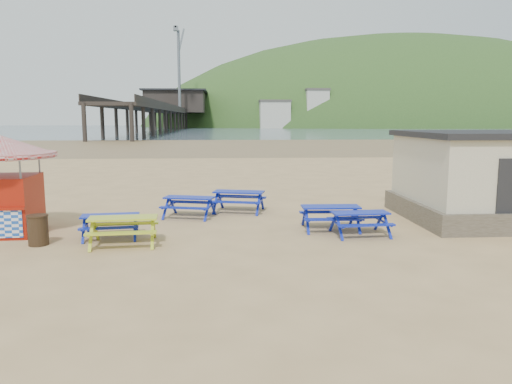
{
  "coord_description": "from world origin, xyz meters",
  "views": [
    {
      "loc": [
        0.2,
        -16.08,
        3.59
      ],
      "look_at": [
        1.36,
        1.5,
        1.0
      ],
      "focal_mm": 35.0,
      "sensor_mm": 36.0,
      "label": 1
    }
  ],
  "objects": [
    {
      "name": "picnic_table_yellow",
      "position": [
        -2.68,
        -1.86,
        0.41
      ],
      "size": [
        2.05,
        1.71,
        0.81
      ],
      "rotation": [
        0.0,
        0.0,
        0.08
      ],
      "color": "#90BE28",
      "rests_on": "ground"
    },
    {
      "name": "picnic_table_blue_a",
      "position": [
        0.79,
        3.05,
        0.41
      ],
      "size": [
        2.25,
        1.98,
        0.81
      ],
      "rotation": [
        0.0,
        0.0,
        -0.24
      ],
      "color": "#0704A7",
      "rests_on": "ground"
    },
    {
      "name": "headland_town",
      "position": [
        90.0,
        229.68,
        -9.91
      ],
      "size": [
        264.0,
        144.0,
        108.0
      ],
      "color": "#2D4C1E",
      "rests_on": "ground"
    },
    {
      "name": "picnic_table_blue_b",
      "position": [
        -1.06,
        2.08,
        0.38
      ],
      "size": [
        2.11,
        1.86,
        0.76
      ],
      "rotation": [
        0.0,
        0.0,
        -0.25
      ],
      "color": "#0704A7",
      "rests_on": "ground"
    },
    {
      "name": "ice_cream_kiosk",
      "position": [
        -6.74,
        -0.2,
        1.97
      ],
      "size": [
        3.67,
        3.67,
        3.12
      ],
      "rotation": [
        0.0,
        0.0,
        0.05
      ],
      "color": "#98170A",
      "rests_on": "ground"
    },
    {
      "name": "amenity_block",
      "position": [
        10.5,
        1.0,
        1.57
      ],
      "size": [
        7.4,
        5.4,
        3.15
      ],
      "color": "#665B4C",
      "rests_on": "ground"
    },
    {
      "name": "picnic_table_blue_e",
      "position": [
        4.42,
        -1.15,
        0.37
      ],
      "size": [
        1.84,
        1.52,
        0.73
      ],
      "rotation": [
        0.0,
        0.0,
        0.07
      ],
      "color": "#0704A7",
      "rests_on": "ground"
    },
    {
      "name": "picnic_table_blue_f",
      "position": [
        3.67,
        -0.33,
        0.39
      ],
      "size": [
        1.92,
        1.56,
        0.79
      ],
      "rotation": [
        0.0,
        0.0,
        -0.03
      ],
      "color": "#0704A7",
      "rests_on": "ground"
    },
    {
      "name": "litter_bin",
      "position": [
        -5.11,
        -1.77,
        0.45
      ],
      "size": [
        0.6,
        0.6,
        0.88
      ],
      "color": "#352716",
      "rests_on": "ground"
    },
    {
      "name": "sea",
      "position": [
        0.0,
        170.0,
        0.01
      ],
      "size": [
        400.0,
        400.0,
        0.0
      ],
      "primitive_type": "plane",
      "color": "#4B5D6B",
      "rests_on": "ground"
    },
    {
      "name": "wet_sand",
      "position": [
        0.0,
        55.0,
        0.0
      ],
      "size": [
        400.0,
        400.0,
        0.0
      ],
      "primitive_type": "plane",
      "color": "olive",
      "rests_on": "ground"
    },
    {
      "name": "ground",
      "position": [
        0.0,
        0.0,
        0.0
      ],
      "size": [
        400.0,
        400.0,
        0.0
      ],
      "primitive_type": "plane",
      "color": "tan",
      "rests_on": "ground"
    },
    {
      "name": "picnic_table_blue_d",
      "position": [
        -3.24,
        -1.0,
        0.36
      ],
      "size": [
        1.85,
        1.56,
        0.71
      ],
      "rotation": [
        0.0,
        0.0,
        0.12
      ],
      "color": "#0704A7",
      "rests_on": "ground"
    },
    {
      "name": "pier",
      "position": [
        -17.99,
        178.23,
        5.46
      ],
      "size": [
        24.0,
        220.0,
        39.29
      ],
      "color": "black",
      "rests_on": "ground"
    }
  ]
}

